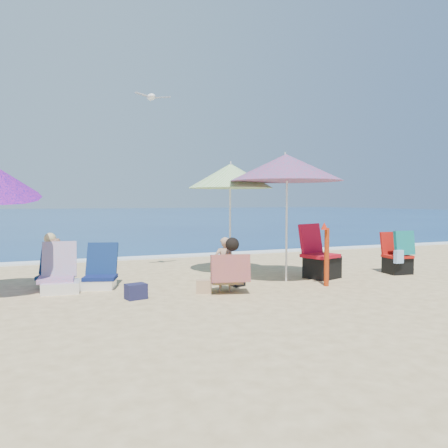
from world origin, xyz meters
name	(u,v)px	position (x,y,z in m)	size (l,w,h in m)	color
ground	(263,292)	(0.00, 0.00, 0.00)	(120.00, 120.00, 0.00)	#D8BC84
sea	(77,215)	(0.00, 45.00, -0.05)	(120.00, 80.00, 0.12)	navy
foam	(178,256)	(0.00, 5.10, 0.02)	(120.00, 0.50, 0.04)	white
umbrella_turquoise	(286,168)	(0.86, 0.76, 2.15)	(2.44, 2.44, 2.44)	silver
umbrella_striped	(230,176)	(0.21, 1.90, 2.04)	(2.04, 2.04, 2.33)	silver
furled_umbrella	(326,251)	(1.29, 0.07, 0.63)	(0.22, 0.18, 1.15)	#9F2C0B
chair_navy	(99,276)	(-2.48, 1.44, 0.20)	(0.75, 0.82, 0.77)	#0D194D
chair_rainbow	(60,278)	(-3.14, 1.39, 0.22)	(0.70, 0.84, 0.82)	#EC535B
camp_chair_left	(320,262)	(1.68, 0.81, 0.32)	(0.83, 0.82, 1.07)	#A70B1A
camp_chair_right	(398,258)	(3.47, 0.63, 0.33)	(0.57, 0.59, 0.91)	#AF130C
person_center	(227,266)	(-0.56, 0.21, 0.45)	(0.67, 0.71, 0.93)	tan
person_left	(56,262)	(-3.18, 1.90, 0.43)	(0.65, 0.80, 0.95)	tan
bag_navy_a	(136,291)	(-2.06, 0.30, 0.12)	(0.35, 0.29, 0.24)	#1B1C3C
bag_tan	(204,286)	(-0.93, 0.33, 0.11)	(0.30, 0.26, 0.22)	tan
bag_navy_b	(325,267)	(2.00, 1.12, 0.17)	(0.45, 0.35, 0.33)	#171A32
bag_black_b	(238,281)	(-0.17, 0.64, 0.09)	(0.26, 0.22, 0.18)	black
seagull	(151,97)	(-1.31, 2.41, 3.62)	(0.75, 0.35, 0.13)	white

